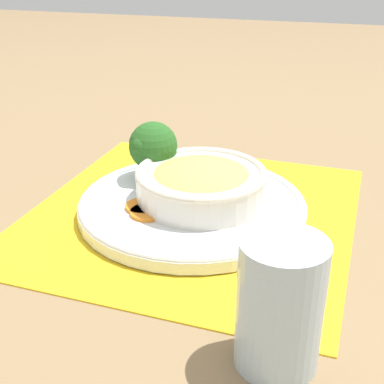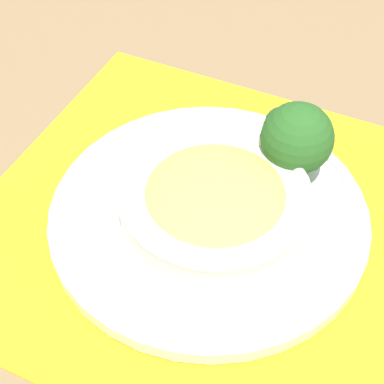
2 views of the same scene
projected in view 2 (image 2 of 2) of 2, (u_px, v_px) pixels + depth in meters
ground_plane at (208, 224)px, 0.66m from camera, size 4.00×4.00×0.00m
placemat at (208, 222)px, 0.66m from camera, size 0.48×0.46×0.00m
plate at (209, 214)px, 0.65m from camera, size 0.32×0.32×0.02m
bowl at (215, 202)px, 0.62m from camera, size 0.19×0.19×0.05m
broccoli_floret at (297, 138)px, 0.64m from camera, size 0.07×0.07×0.09m
carrot_slice_near at (196, 161)px, 0.69m from camera, size 0.05×0.05×0.01m
carrot_slice_middle at (178, 165)px, 0.69m from camera, size 0.05×0.05×0.01m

